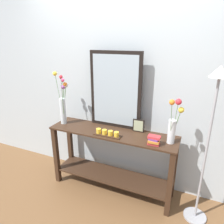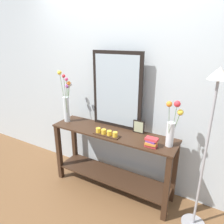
{
  "view_description": "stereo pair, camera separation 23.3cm",
  "coord_description": "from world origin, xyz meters",
  "px_view_note": "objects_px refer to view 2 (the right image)",
  "views": [
    {
      "loc": [
        0.88,
        -2.01,
        1.85
      ],
      "look_at": [
        0.0,
        0.0,
        1.06
      ],
      "focal_mm": 32.71,
      "sensor_mm": 36.0,
      "label": 1
    },
    {
      "loc": [
        1.08,
        -1.91,
        1.85
      ],
      "look_at": [
        0.0,
        0.0,
        1.06
      ],
      "focal_mm": 32.71,
      "sensor_mm": 36.0,
      "label": 2
    }
  ],
  "objects_px": {
    "tall_vase_left": "(66,101)",
    "candle_tray": "(106,133)",
    "picture_frame_small": "(139,127)",
    "console_table": "(112,155)",
    "vase_right": "(172,126)",
    "book_stack": "(151,142)",
    "mirror_leaning": "(117,91)",
    "floor_lamp": "(210,128)"
  },
  "relations": [
    {
      "from": "tall_vase_left",
      "to": "candle_tray",
      "type": "xyz_separation_m",
      "value": [
        0.67,
        -0.12,
        -0.25
      ]
    },
    {
      "from": "picture_frame_small",
      "to": "console_table",
      "type": "bearing_deg",
      "value": -155.76
    },
    {
      "from": "vase_right",
      "to": "candle_tray",
      "type": "distance_m",
      "value": 0.73
    },
    {
      "from": "vase_right",
      "to": "book_stack",
      "type": "xyz_separation_m",
      "value": [
        -0.17,
        -0.11,
        -0.17
      ]
    },
    {
      "from": "console_table",
      "to": "candle_tray",
      "type": "bearing_deg",
      "value": -93.34
    },
    {
      "from": "mirror_leaning",
      "to": "vase_right",
      "type": "distance_m",
      "value": 0.78
    },
    {
      "from": "candle_tray",
      "to": "book_stack",
      "type": "relative_size",
      "value": 2.45
    },
    {
      "from": "floor_lamp",
      "to": "candle_tray",
      "type": "bearing_deg",
      "value": -177.51
    },
    {
      "from": "vase_right",
      "to": "floor_lamp",
      "type": "height_order",
      "value": "floor_lamp"
    },
    {
      "from": "console_table",
      "to": "book_stack",
      "type": "height_order",
      "value": "book_stack"
    },
    {
      "from": "picture_frame_small",
      "to": "book_stack",
      "type": "bearing_deg",
      "value": -44.65
    },
    {
      "from": "tall_vase_left",
      "to": "candle_tray",
      "type": "relative_size",
      "value": 2.08
    },
    {
      "from": "console_table",
      "to": "vase_right",
      "type": "relative_size",
      "value": 3.06
    },
    {
      "from": "picture_frame_small",
      "to": "candle_tray",
      "type": "bearing_deg",
      "value": -140.07
    },
    {
      "from": "mirror_leaning",
      "to": "candle_tray",
      "type": "bearing_deg",
      "value": -85.12
    },
    {
      "from": "console_table",
      "to": "picture_frame_small",
      "type": "relative_size",
      "value": 10.05
    },
    {
      "from": "picture_frame_small",
      "to": "floor_lamp",
      "type": "bearing_deg",
      "value": -14.99
    },
    {
      "from": "book_stack",
      "to": "floor_lamp",
      "type": "height_order",
      "value": "floor_lamp"
    },
    {
      "from": "mirror_leaning",
      "to": "tall_vase_left",
      "type": "bearing_deg",
      "value": -165.77
    },
    {
      "from": "mirror_leaning",
      "to": "picture_frame_small",
      "type": "height_order",
      "value": "mirror_leaning"
    },
    {
      "from": "vase_right",
      "to": "picture_frame_small",
      "type": "distance_m",
      "value": 0.45
    },
    {
      "from": "candle_tray",
      "to": "book_stack",
      "type": "xyz_separation_m",
      "value": [
        0.53,
        0.01,
        0.02
      ]
    },
    {
      "from": "candle_tray",
      "to": "floor_lamp",
      "type": "relative_size",
      "value": 0.19
    },
    {
      "from": "console_table",
      "to": "vase_right",
      "type": "height_order",
      "value": "vase_right"
    },
    {
      "from": "vase_right",
      "to": "candle_tray",
      "type": "relative_size",
      "value": 1.59
    },
    {
      "from": "console_table",
      "to": "tall_vase_left",
      "type": "distance_m",
      "value": 0.91
    },
    {
      "from": "tall_vase_left",
      "to": "book_stack",
      "type": "relative_size",
      "value": 5.1
    },
    {
      "from": "mirror_leaning",
      "to": "picture_frame_small",
      "type": "xyz_separation_m",
      "value": [
        0.31,
        -0.04,
        -0.38
      ]
    },
    {
      "from": "mirror_leaning",
      "to": "vase_right",
      "type": "xyz_separation_m",
      "value": [
        0.72,
        -0.17,
        -0.24
      ]
    },
    {
      "from": "picture_frame_small",
      "to": "mirror_leaning",
      "type": "bearing_deg",
      "value": 172.86
    },
    {
      "from": "vase_right",
      "to": "book_stack",
      "type": "relative_size",
      "value": 3.89
    },
    {
      "from": "floor_lamp",
      "to": "book_stack",
      "type": "bearing_deg",
      "value": -176.01
    },
    {
      "from": "console_table",
      "to": "tall_vase_left",
      "type": "relative_size",
      "value": 2.33
    },
    {
      "from": "tall_vase_left",
      "to": "picture_frame_small",
      "type": "height_order",
      "value": "tall_vase_left"
    },
    {
      "from": "floor_lamp",
      "to": "console_table",
      "type": "bearing_deg",
      "value": 176.06
    },
    {
      "from": "mirror_leaning",
      "to": "book_stack",
      "type": "bearing_deg",
      "value": -26.35
    },
    {
      "from": "tall_vase_left",
      "to": "candle_tray",
      "type": "distance_m",
      "value": 0.73
    },
    {
      "from": "mirror_leaning",
      "to": "floor_lamp",
      "type": "xyz_separation_m",
      "value": [
        1.05,
        -0.24,
        -0.16
      ]
    },
    {
      "from": "book_stack",
      "to": "picture_frame_small",
      "type": "bearing_deg",
      "value": 135.35
    },
    {
      "from": "mirror_leaning",
      "to": "book_stack",
      "type": "relative_size",
      "value": 7.07
    },
    {
      "from": "candle_tray",
      "to": "floor_lamp",
      "type": "xyz_separation_m",
      "value": [
        1.03,
        0.04,
        0.27
      ]
    },
    {
      "from": "console_table",
      "to": "candle_tray",
      "type": "height_order",
      "value": "candle_tray"
    }
  ]
}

